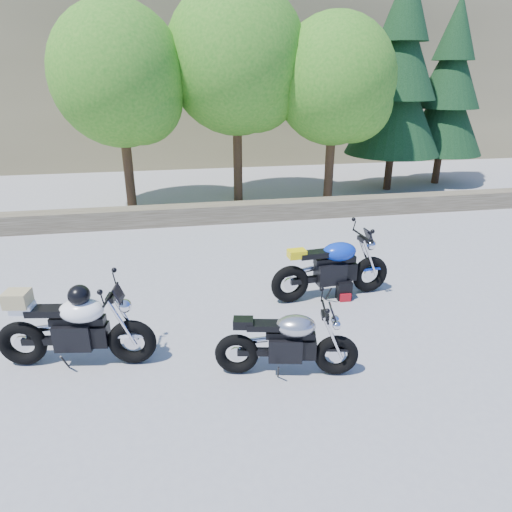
# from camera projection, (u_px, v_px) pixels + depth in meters

# --- Properties ---
(ground) EXTENTS (90.00, 90.00, 0.00)m
(ground) POSITION_uv_depth(u_px,v_px,m) (255.00, 320.00, 7.68)
(ground) COLOR gray
(ground) RESTS_ON ground
(stone_wall) EXTENTS (22.00, 0.55, 0.50)m
(stone_wall) POSITION_uv_depth(u_px,v_px,m) (220.00, 213.00, 12.60)
(stone_wall) COLOR brown
(stone_wall) RESTS_ON ground
(hillside) EXTENTS (80.00, 30.00, 15.00)m
(hillside) POSITION_uv_depth(u_px,v_px,m) (227.00, 13.00, 30.87)
(hillside) COLOR brown
(hillside) RESTS_ON ground
(tree_decid_left) EXTENTS (3.67, 3.67, 5.62)m
(tree_decid_left) POSITION_uv_depth(u_px,v_px,m) (123.00, 81.00, 12.43)
(tree_decid_left) COLOR #382314
(tree_decid_left) RESTS_ON ground
(tree_decid_mid) EXTENTS (4.08, 4.08, 6.24)m
(tree_decid_mid) POSITION_uv_depth(u_px,v_px,m) (240.00, 65.00, 13.18)
(tree_decid_mid) COLOR #382314
(tree_decid_mid) RESTS_ON ground
(tree_decid_right) EXTENTS (3.54, 3.54, 5.41)m
(tree_decid_right) POSITION_uv_depth(u_px,v_px,m) (338.00, 85.00, 13.29)
(tree_decid_right) COLOR #382314
(tree_decid_right) RESTS_ON ground
(conifer_near) EXTENTS (3.17, 3.17, 7.06)m
(conifer_near) POSITION_uv_depth(u_px,v_px,m) (399.00, 78.00, 14.78)
(conifer_near) COLOR #382314
(conifer_near) RESTS_ON ground
(conifer_far) EXTENTS (2.82, 2.82, 6.27)m
(conifer_far) POSITION_uv_depth(u_px,v_px,m) (448.00, 90.00, 15.84)
(conifer_far) COLOR #382314
(conifer_far) RESTS_ON ground
(silver_bike) EXTENTS (1.95, 0.67, 0.99)m
(silver_bike) POSITION_uv_depth(u_px,v_px,m) (288.00, 343.00, 6.15)
(silver_bike) COLOR black
(silver_bike) RESTS_ON ground
(white_bike) EXTENTS (2.22, 0.70, 1.23)m
(white_bike) POSITION_uv_depth(u_px,v_px,m) (74.00, 326.00, 6.32)
(white_bike) COLOR black
(white_bike) RESTS_ON ground
(blue_bike) EXTENTS (2.30, 0.73, 1.15)m
(blue_bike) POSITION_uv_depth(u_px,v_px,m) (332.00, 269.00, 8.28)
(blue_bike) COLOR black
(blue_bike) RESTS_ON ground
(backpack) EXTENTS (0.27, 0.23, 0.35)m
(backpack) POSITION_uv_depth(u_px,v_px,m) (344.00, 291.00, 8.32)
(backpack) COLOR black
(backpack) RESTS_ON ground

